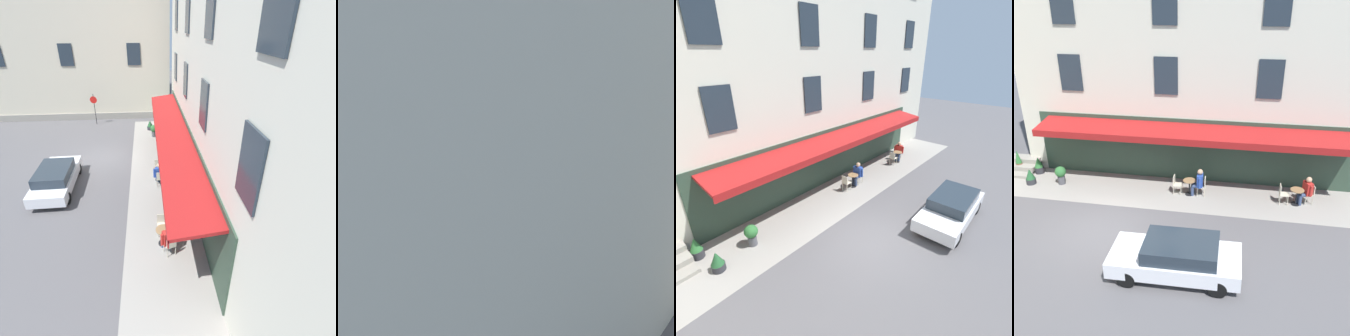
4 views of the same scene
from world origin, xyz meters
The scene contains 17 objects.
ground_plane centered at (0.00, 0.00, 0.00)m, with size 70.00×70.00×0.00m, color #565456.
sidewalk_cafe_terrace centered at (-3.25, -3.40, 0.00)m, with size 20.50×3.20×0.01m, color gray.
cafe_building_facade centered at (-4.00, -9.49, 7.49)m, with size 20.00×10.70×15.00m.
back_alley_steps centered at (6.60, -4.59, 0.24)m, with size 2.40×1.75×0.60m.
cafe_table_near_entrance centered at (-7.88, -3.34, 0.49)m, with size 0.60×0.60×0.75m.
cafe_chair_cream_under_awning centered at (-7.25, -3.33, 0.55)m, with size 0.41×0.41×0.91m.
cafe_chair_cream_near_door centered at (-8.47, -3.57, 0.55)m, with size 0.52×0.52×0.91m.
cafe_table_mid_terrace centered at (-3.03, -3.42, 0.49)m, with size 0.60×0.60×0.75m.
cafe_chair_cream_by_window centered at (-2.40, -3.42, 0.55)m, with size 0.40×0.40×0.91m.
cafe_chair_cream_corner_right centered at (-3.66, -3.45, 0.55)m, with size 0.42×0.42×0.91m.
seated_patron_in_blue centered at (-3.45, -3.44, 0.71)m, with size 0.58×0.69×1.33m.
seated_companion_in_red centered at (-8.27, -3.49, 0.71)m, with size 0.64×0.64×1.32m.
potted_plant_under_sign centered at (3.42, -3.37, 0.55)m, with size 0.54×0.54×0.93m.
potted_plant_entrance_left centered at (5.17, -4.32, 0.43)m, with size 0.47×0.47×0.89m.
potted_plant_mid_terrace centered at (6.38, -4.42, 0.57)m, with size 0.34×0.34×1.16m.
potted_plant_by_steps centered at (4.94, -3.11, 0.39)m, with size 0.47×0.47×0.80m.
parked_car_white centered at (-3.47, 2.00, 0.71)m, with size 4.34×1.91×1.33m.
Camera 4 is at (-5.24, 11.07, 8.30)m, focal length 37.88 mm.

